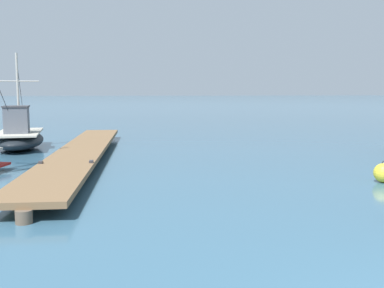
# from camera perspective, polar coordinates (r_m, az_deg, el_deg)

# --- Properties ---
(floating_dock) EXTENTS (2.11, 17.83, 0.53)m
(floating_dock) POSITION_cam_1_polar(r_m,az_deg,el_deg) (18.85, -13.56, -0.89)
(floating_dock) COLOR brown
(floating_dock) RESTS_ON ground
(fishing_boat_1) EXTENTS (2.80, 5.11, 4.53)m
(fishing_boat_1) POSITION_cam_1_polar(r_m,az_deg,el_deg) (23.26, -20.66, 0.81)
(fishing_boat_1) COLOR black
(fishing_boat_1) RESTS_ON ground
(mooring_buoy) EXTENTS (0.59, 0.59, 0.67)m
(mooring_buoy) POSITION_cam_1_polar(r_m,az_deg,el_deg) (15.17, 22.65, -3.32)
(mooring_buoy) COLOR yellow
(mooring_buoy) RESTS_ON ground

